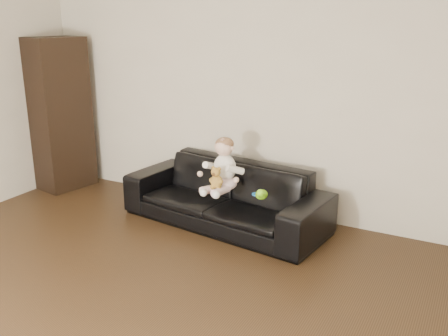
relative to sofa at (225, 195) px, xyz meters
The scene contains 9 objects.
wall_back 1.12m from the sofa, 90.19° to the left, with size 5.00×5.00×0.00m, color beige.
sofa is the anchor object (origin of this frame).
cabinet 2.34m from the sofa, behind, with size 0.44×0.61×1.78m, color black.
shelf_item 2.45m from the sofa, behind, with size 0.18×0.25×0.28m, color silver.
baby 0.35m from the sofa, 70.68° to the right, with size 0.39×0.47×0.52m.
teddy_bear 0.38m from the sofa, 79.59° to the right, with size 0.12×0.12×0.21m.
toy_green 0.51m from the sofa, 19.59° to the right, with size 0.11×0.13×0.09m, color #7BD719.
toy_rattle 0.52m from the sofa, 20.67° to the right, with size 0.06×0.06×0.06m, color red.
toy_blue_disc 0.40m from the sofa, 12.58° to the right, with size 0.09×0.09×0.01m, color blue.
Camera 1 is at (2.18, -1.87, 2.03)m, focal length 40.00 mm.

